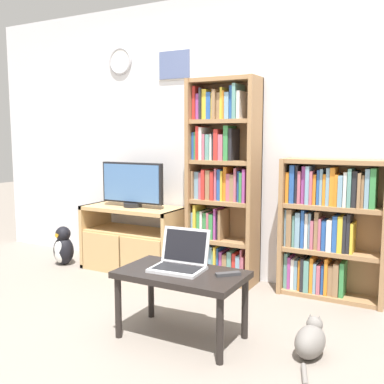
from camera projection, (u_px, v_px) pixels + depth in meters
The scene contains 11 objects.
ground_plane at pixel (113, 352), 2.76m from camera, with size 18.00×18.00×0.00m, color gray.
wall_back at pixel (230, 138), 4.14m from camera, with size 5.81×0.09×2.60m.
tv_stand at pixel (133, 238), 4.42m from camera, with size 1.00×0.47×0.63m.
television at pixel (132, 185), 4.35m from camera, with size 0.68×0.18×0.43m.
bookshelf_tall at pixel (221, 184), 4.04m from camera, with size 0.63×0.28×1.82m.
bookshelf_short at pixel (327, 227), 3.65m from camera, with size 0.83×0.25×1.14m.
coffee_table at pixel (181, 280), 2.92m from camera, with size 0.82×0.47×0.45m.
laptop at pixel (181, 259), 2.96m from camera, with size 0.35×0.30×0.26m.
remote_near_laptop at pixel (228, 274), 2.82m from camera, with size 0.14×0.14×0.02m.
cat at pixel (311, 340), 2.70m from camera, with size 0.19×0.50×0.24m.
penguin_figurine at pixel (63, 247), 4.62m from camera, with size 0.21×0.19×0.40m.
Camera 1 is at (1.68, -2.06, 1.33)m, focal length 42.00 mm.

